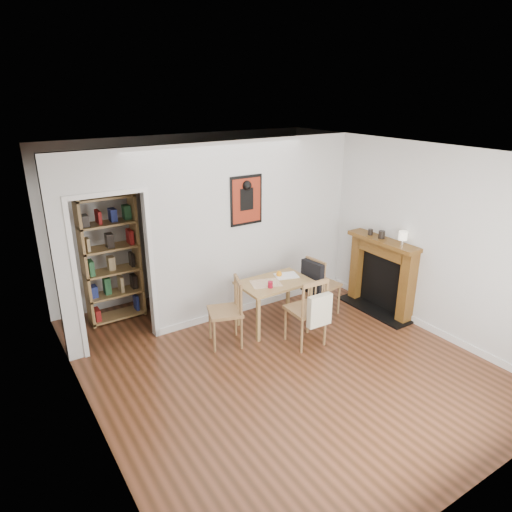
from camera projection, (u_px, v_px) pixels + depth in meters
ground at (275, 358)px, 5.88m from camera, size 5.20×5.20×0.00m
room_shell at (228, 234)px, 6.53m from camera, size 5.20×5.20×5.20m
dining_table at (274, 287)px, 6.49m from camera, size 1.01×0.64×0.69m
chair_left at (225, 312)px, 6.04m from camera, size 0.59×0.59×0.94m
chair_right at (322, 284)px, 6.86m from camera, size 0.58×0.52×0.93m
chair_front at (306, 310)px, 6.04m from camera, size 0.51×0.57×0.98m
bookshelf at (111, 260)px, 6.58m from camera, size 0.80×0.32×1.90m
fireplace at (382, 272)px, 6.96m from camera, size 0.45×1.25×1.16m
red_glass at (270, 285)px, 6.25m from camera, size 0.07×0.07×0.09m
orange_fruit at (279, 274)px, 6.61m from camera, size 0.08×0.08×0.08m
placemat at (266, 283)px, 6.39m from camera, size 0.48×0.41×0.00m
notebook at (286, 276)px, 6.64m from camera, size 0.38×0.32×0.02m
mantel_lamp at (403, 236)px, 6.47m from camera, size 0.13×0.13×0.20m
ceramic_jar_a at (382, 235)px, 6.76m from camera, size 0.10×0.10×0.12m
ceramic_jar_b at (370, 232)px, 6.92m from camera, size 0.07×0.07×0.09m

